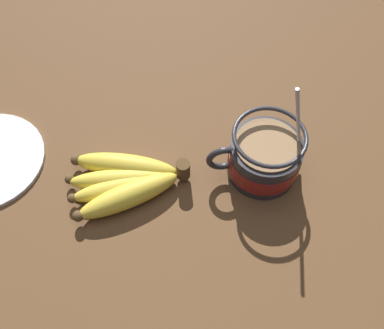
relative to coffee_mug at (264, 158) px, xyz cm
name	(u,v)px	position (x,y,z in cm)	size (l,w,h in cm)	color
table	(195,183)	(9.83, -0.17, -5.42)	(112.06, 112.06, 3.63)	brown
coffee_mug	(264,158)	(0.00, 0.00, 0.00)	(14.12, 10.30, 17.56)	#28282D
banana_bunch	(126,181)	(19.72, 0.13, -1.93)	(17.90, 12.48, 4.02)	#4C381E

